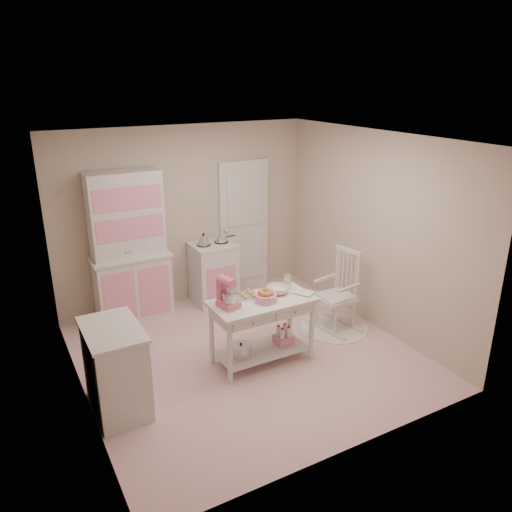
{
  "coord_description": "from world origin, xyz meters",
  "views": [
    {
      "loc": [
        -2.48,
        -4.72,
        3.23
      ],
      "look_at": [
        0.29,
        0.3,
        1.14
      ],
      "focal_mm": 35.0,
      "sensor_mm": 36.0,
      "label": 1
    }
  ],
  "objects": [
    {
      "name": "bread_basket",
      "position": [
        0.12,
        -0.25,
        0.85
      ],
      "size": [
        0.25,
        0.25,
        0.09
      ],
      "primitive_type": "cylinder",
      "color": "pink",
      "rests_on": "work_table"
    },
    {
      "name": "mixing_bowl",
      "position": [
        0.36,
        -0.12,
        0.84
      ],
      "size": [
        0.27,
        0.27,
        0.08
      ],
      "primitive_type": "imported",
      "color": "silver",
      "rests_on": "work_table"
    },
    {
      "name": "lace_rug",
      "position": [
        1.36,
        0.04,
        0.01
      ],
      "size": [
        0.92,
        0.92,
        0.01
      ],
      "primitive_type": "cylinder",
      "color": "white",
      "rests_on": "ground"
    },
    {
      "name": "cookie_tray",
      "position": [
        -0.05,
        -0.02,
        0.81
      ],
      "size": [
        0.34,
        0.24,
        0.02
      ],
      "primitive_type": "cube",
      "color": "silver",
      "rests_on": "work_table"
    },
    {
      "name": "work_table",
      "position": [
        0.1,
        -0.2,
        0.4
      ],
      "size": [
        1.2,
        0.6,
        0.8
      ],
      "primitive_type": "cube",
      "color": "white",
      "rests_on": "ground"
    },
    {
      "name": "stand_mixer",
      "position": [
        -0.32,
        -0.18,
        0.97
      ],
      "size": [
        0.26,
        0.32,
        0.34
      ],
      "primitive_type": "cube",
      "rotation": [
        0.0,
        0.0,
        0.24
      ],
      "color": "#D55A78",
      "rests_on": "work_table"
    },
    {
      "name": "base_cabinet",
      "position": [
        -1.63,
        -0.28,
        0.46
      ],
      "size": [
        0.54,
        0.84,
        0.92
      ],
      "primitive_type": "cube",
      "color": "white",
      "rests_on": "ground"
    },
    {
      "name": "hutch",
      "position": [
        -0.91,
        1.66,
        1.04
      ],
      "size": [
        1.06,
        0.5,
        2.08
      ],
      "primitive_type": "cube",
      "color": "white",
      "rests_on": "ground"
    },
    {
      "name": "metal_pitcher",
      "position": [
        0.54,
        -0.04,
        0.89
      ],
      "size": [
        0.1,
        0.1,
        0.17
      ],
      "primitive_type": "cylinder",
      "color": "silver",
      "rests_on": "work_table"
    },
    {
      "name": "door",
      "position": [
        0.95,
        1.87,
        1.02
      ],
      "size": [
        0.82,
        0.05,
        2.04
      ],
      "primitive_type": "cube",
      "color": "white",
      "rests_on": "ground"
    },
    {
      "name": "room_shell",
      "position": [
        0.0,
        0.0,
        1.65
      ],
      "size": [
        3.84,
        3.84,
        2.62
      ],
      "color": "#CA7E84",
      "rests_on": "ground"
    },
    {
      "name": "stove",
      "position": [
        0.29,
        1.61,
        0.46
      ],
      "size": [
        0.62,
        0.57,
        0.92
      ],
      "primitive_type": "cube",
      "color": "white",
      "rests_on": "ground"
    },
    {
      "name": "recipe_book",
      "position": [
        0.55,
        -0.32,
        0.81
      ],
      "size": [
        0.25,
        0.27,
        0.02
      ],
      "primitive_type": "imported",
      "rotation": [
        0.0,
        0.0,
        0.5
      ],
      "color": "silver",
      "rests_on": "work_table"
    },
    {
      "name": "rocking_chair",
      "position": [
        1.36,
        0.04,
        0.55
      ],
      "size": [
        0.6,
        0.79,
        1.1
      ],
      "primitive_type": "cube",
      "rotation": [
        0.0,
        0.0,
        0.18
      ],
      "color": "white",
      "rests_on": "ground"
    }
  ]
}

